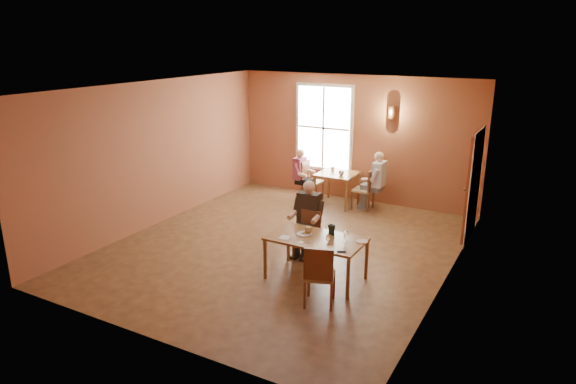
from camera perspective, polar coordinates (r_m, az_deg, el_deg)
The scene contains 29 objects.
ground at distance 9.79m, azimuth -0.57°, elevation -6.19°, with size 6.00×7.00×0.01m, color brown.
wall_back at distance 12.40m, azimuth 7.42°, elevation 5.90°, with size 6.00×0.04×3.00m, color brown.
wall_front at distance 6.63m, azimuth -15.68°, elevation -4.45°, with size 6.00×0.04×3.00m, color brown.
wall_left at distance 11.05m, azimuth -14.31°, elevation 4.16°, with size 0.04×7.00×3.00m, color brown.
wall_right at distance 8.30m, azimuth 17.74°, elevation -0.30°, with size 0.04×7.00×3.00m, color brown.
ceiling at distance 9.04m, azimuth -0.62°, elevation 11.57°, with size 6.00×7.00×0.04m, color white.
window at distance 12.62m, azimuth 3.98°, elevation 7.12°, with size 1.36×0.10×1.96m, color white.
door at distance 10.62m, azimuth 19.75°, elevation 0.66°, with size 0.12×1.04×2.10m, color maroon.
wall_sconce at distance 11.89m, azimuth 11.45°, elevation 8.66°, with size 0.16×0.16×0.28m, color brown.
main_table at distance 8.47m, azimuth 3.10°, elevation -7.38°, with size 1.54×0.87×0.72m, color brown, non-canonical shape.
chair_diner_main at distance 9.18m, azimuth 2.07°, elevation -4.90°, with size 0.38×0.38×0.86m, color brown, non-canonical shape.
diner_main at distance 9.07m, azimuth 2.00°, elevation -3.59°, with size 0.53×0.53×1.33m, color black, non-canonical shape.
chair_empty at distance 7.67m, azimuth 3.57°, elevation -9.09°, with size 0.43×0.43×0.97m, color #4A2C18, non-canonical shape.
plate_food at distance 8.45m, azimuth 1.80°, elevation -4.64°, with size 0.25×0.25×0.03m, color white.
sandwich at distance 8.47m, azimuth 2.28°, elevation -4.33°, with size 0.09×0.08×0.11m, color tan.
goblet_a at distance 8.18m, azimuth 6.46°, elevation -4.93°, with size 0.07×0.07×0.18m, color white, non-canonical shape.
goblet_c at distance 8.04m, azimuth 4.49°, elevation -5.27°, with size 0.07×0.07×0.18m, color silver, non-canonical shape.
menu_stand at distance 8.42m, azimuth 4.85°, elevation -4.21°, with size 0.11×0.05×0.18m, color black.
knife at distance 8.13m, azimuth 1.77°, elevation -5.63°, with size 0.20×0.02×0.00m, color silver.
napkin at distance 8.32m, azimuth -0.33°, elevation -5.08°, with size 0.18×0.18×0.01m, color white.
side_plate at distance 8.24m, azimuth 8.24°, elevation -5.45°, with size 0.18×0.18×0.01m, color white.
sunglasses at distance 7.83m, azimuth 5.96°, elevation -6.59°, with size 0.13×0.04×0.02m, color black.
second_table at distance 12.18m, azimuth 5.48°, elevation 0.36°, with size 0.87×0.87×0.77m, color brown, non-canonical shape.
chair_diner_white at distance 11.93m, azimuth 8.35°, elevation 0.34°, with size 0.42×0.42×0.95m, color #3D260F, non-canonical shape.
diner_white at distance 11.87m, azimuth 8.52°, elevation 1.17°, with size 0.53×0.53×1.32m, color white, non-canonical shape.
chair_diner_maroon at distance 12.42m, azimuth 2.74°, elevation 1.21°, with size 0.43×0.43×0.96m, color #52341C, non-canonical shape.
diner_maroon at distance 12.40m, azimuth 2.62°, elevation 1.79°, with size 0.49×0.49×1.22m, color maroon, non-canonical shape.
cup_a at distance 11.89m, azimuth 5.95°, elevation 2.09°, with size 0.13×0.13×0.10m, color white.
cup_b at distance 12.25m, azimuth 4.98°, elevation 2.56°, with size 0.10×0.10×0.10m, color white.
Camera 1 is at (4.43, -7.84, 3.85)m, focal length 32.00 mm.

